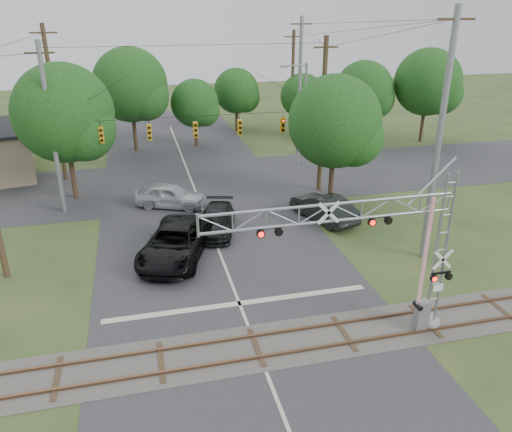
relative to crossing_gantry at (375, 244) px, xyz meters
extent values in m
plane|color=#2A451F|center=(-4.84, -1.64, -4.50)|extent=(160.00, 160.00, 0.00)
cube|color=#2D2C2F|center=(-4.84, 8.36, -4.49)|extent=(14.00, 90.00, 0.02)
cube|color=#2D2C2F|center=(-4.84, 22.36, -4.49)|extent=(90.00, 12.00, 0.02)
cube|color=#44403B|center=(-4.84, 0.36, -4.48)|extent=(90.00, 3.20, 0.05)
cube|color=brown|center=(-4.84, -0.36, -4.41)|extent=(90.00, 0.12, 0.14)
cube|color=brown|center=(-4.84, 1.08, -4.41)|extent=(90.00, 0.12, 0.14)
cylinder|color=gray|center=(3.16, 0.06, -4.35)|extent=(0.91, 0.91, 0.30)
cube|color=silver|center=(3.11, -0.24, -2.33)|extent=(0.45, 0.03, 0.35)
cube|color=slate|center=(2.56, -0.14, -3.74)|extent=(0.56, 0.45, 1.52)
cube|color=red|center=(2.30, -0.14, -0.66)|extent=(0.14, 0.09, 5.05)
cylinder|color=gray|center=(-14.34, 18.36, 1.25)|extent=(0.32, 0.32, 11.50)
cylinder|color=#3D2D1C|center=(4.66, 18.36, 1.25)|extent=(0.36, 0.36, 11.50)
cylinder|color=black|center=(-4.84, 18.36, 1.78)|extent=(19.00, 0.03, 0.03)
cube|color=orange|center=(-11.24, 18.36, 0.83)|extent=(0.30, 0.30, 1.10)
cube|color=orange|center=(-8.04, 18.36, 0.83)|extent=(0.30, 0.30, 1.10)
cube|color=orange|center=(-4.84, 18.36, 0.83)|extent=(0.30, 0.30, 1.10)
cube|color=orange|center=(-1.64, 18.36, 0.83)|extent=(0.30, 0.30, 1.10)
cube|color=orange|center=(1.56, 18.36, 0.83)|extent=(0.30, 0.30, 1.10)
imported|color=black|center=(-7.34, 9.48, -3.54)|extent=(5.43, 7.57, 1.91)
imported|color=black|center=(-4.48, 12.46, -3.74)|extent=(3.46, 5.62, 1.52)
imported|color=#A2A6AA|center=(-6.97, 17.51, -3.64)|extent=(5.42, 3.82, 1.71)
imported|color=black|center=(2.87, 12.66, -3.62)|extent=(3.51, 5.67, 1.77)
cylinder|color=gray|center=(5.63, 25.05, -0.02)|extent=(0.20, 0.20, 8.96)
cylinder|color=gray|center=(4.63, 25.05, 4.26)|extent=(1.99, 0.12, 0.12)
cube|color=slate|center=(3.64, 25.05, 4.21)|extent=(0.60, 0.25, 0.15)
cylinder|color=#3D2D1C|center=(-14.99, 25.98, 1.62)|extent=(0.34, 0.34, 12.24)
cube|color=#3D2D1C|center=(-14.99, 25.98, 7.05)|extent=(2.00, 0.12, 0.12)
cylinder|color=gray|center=(6.27, 28.60, 1.81)|extent=(0.34, 0.34, 12.61)
cube|color=#3D2D1C|center=(6.27, 28.60, 7.42)|extent=(2.00, 0.12, 0.12)
cylinder|color=gray|center=(6.50, 6.22, 2.26)|extent=(0.34, 0.34, 13.51)
cube|color=#3D2D1C|center=(6.50, 6.22, 8.31)|extent=(2.00, 0.12, 0.12)
cylinder|color=#3D2D1C|center=(7.88, 35.75, 1.08)|extent=(0.34, 0.34, 11.15)
cube|color=#3D2D1C|center=(7.88, 35.75, 5.95)|extent=(2.00, 0.12, 0.12)
cylinder|color=#3D2B1B|center=(-16.30, 37.81, -2.61)|extent=(0.36, 0.36, 3.78)
sphere|color=#124112|center=(-16.30, 37.81, 0.83)|extent=(5.84, 5.84, 5.84)
cylinder|color=#3D2B1B|center=(-13.78, 21.01, -2.22)|extent=(0.36, 0.36, 4.55)
sphere|color=#124112|center=(-13.78, 21.01, 1.91)|extent=(7.03, 7.03, 7.03)
cylinder|color=#3D2B1B|center=(-9.04, 33.67, -2.21)|extent=(0.36, 0.36, 4.58)
sphere|color=#124112|center=(-9.04, 33.67, 1.96)|extent=(7.08, 7.08, 7.08)
cylinder|color=#3D2B1B|center=(-2.91, 34.06, -2.94)|extent=(0.36, 0.36, 3.11)
sphere|color=#124112|center=(-2.91, 34.06, -0.12)|extent=(4.80, 4.80, 4.80)
cylinder|color=#3D2B1B|center=(2.49, 39.51, -2.87)|extent=(0.36, 0.36, 3.26)
sphere|color=#124112|center=(2.49, 39.51, 0.09)|extent=(5.04, 5.04, 5.04)
cylinder|color=#3D2B1B|center=(4.61, 15.82, -2.39)|extent=(0.36, 0.36, 4.22)
sphere|color=#124112|center=(4.61, 15.82, 1.45)|extent=(6.52, 6.52, 6.52)
cylinder|color=#3D2B1B|center=(9.06, 35.77, -2.94)|extent=(0.36, 0.36, 3.11)
sphere|color=#124112|center=(9.06, 35.77, -0.12)|extent=(4.80, 4.80, 4.80)
cylinder|color=#3D2B1B|center=(14.17, 31.45, -2.57)|extent=(0.36, 0.36, 3.86)
sphere|color=#124112|center=(14.17, 31.45, 0.94)|extent=(5.96, 5.96, 5.96)
cylinder|color=#3D2B1B|center=(20.58, 30.15, -2.30)|extent=(0.36, 0.36, 4.40)
sphere|color=#124112|center=(20.58, 30.15, 1.71)|extent=(6.80, 6.80, 6.80)
camera|label=1|loc=(-8.99, -16.44, 8.90)|focal=35.00mm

